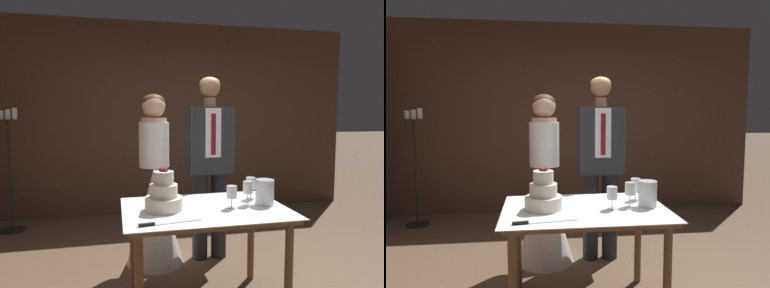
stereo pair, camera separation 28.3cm
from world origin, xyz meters
The scene contains 11 objects.
wall_back centered at (0.00, 2.52, 1.34)m, with size 5.28×0.12×2.69m, color #513828.
cake_table centered at (-0.21, -0.04, 0.65)m, with size 1.17×0.84×0.75m.
tiered_cake centered at (-0.51, -0.04, 0.85)m, with size 0.27×0.27×0.30m.
cake_knife centered at (-0.58, -0.35, 0.76)m, with size 0.41×0.08×0.02m.
wine_glass_near centered at (0.21, 0.12, 0.87)m, with size 0.08×0.08×0.17m.
wine_glass_middle centered at (0.12, -0.04, 0.87)m, with size 0.07×0.07×0.18m.
wine_glass_far centered at (-0.03, -0.09, 0.86)m, with size 0.07×0.07×0.16m.
hurricane_candle centered at (0.24, -0.06, 0.84)m, with size 0.14×0.14×0.19m.
bride centered at (-0.48, 0.79, 0.60)m, with size 0.54×0.54×1.61m.
groom centered at (0.06, 0.79, 0.99)m, with size 0.43×0.25×1.77m.
candle_stand centered at (-2.06, 2.04, 0.74)m, with size 0.28×0.28×1.49m.
Camera 2 is at (-0.55, -2.42, 1.43)m, focal length 32.00 mm.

